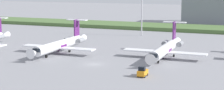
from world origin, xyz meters
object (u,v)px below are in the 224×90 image
object	(u,v)px
regional_jet_second	(61,44)
antenna_mast	(142,10)
regional_jet_third	(166,49)
baggage_tug	(142,72)

from	to	relation	value
regional_jet_second	antenna_mast	size ratio (longest dim) A/B	1.26
regional_jet_third	regional_jet_second	bearing A→B (deg)	-171.71
regional_jet_third	baggage_tug	distance (m)	22.48
regional_jet_third	baggage_tug	bearing A→B (deg)	-89.54
antenna_mast	baggage_tug	bearing A→B (deg)	-72.69
antenna_mast	baggage_tug	distance (m)	64.81
regional_jet_second	antenna_mast	xyz separation A→B (m)	(11.56, 43.26, 7.68)
regional_jet_second	baggage_tug	bearing A→B (deg)	-30.40
regional_jet_third	baggage_tug	world-z (taller)	regional_jet_third
regional_jet_third	baggage_tug	xyz separation A→B (m)	(0.18, -22.42, -1.53)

